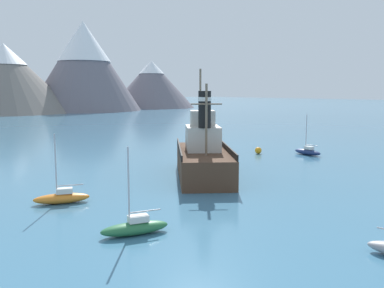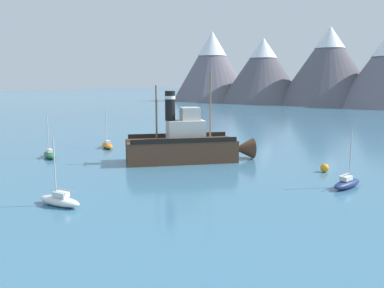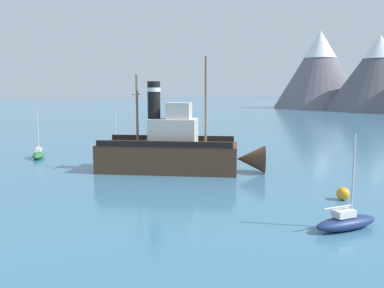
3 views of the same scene
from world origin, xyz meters
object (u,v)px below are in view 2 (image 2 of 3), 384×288
object	(u,v)px
sailboat_orange	(107,145)
mooring_buoy	(325,168)
old_tugboat	(187,145)
sailboat_navy	(347,183)
sailboat_white	(59,200)
sailboat_green	(50,154)

from	to	relation	value
sailboat_orange	mooring_buoy	bearing A→B (deg)	8.90
old_tugboat	sailboat_navy	distance (m)	17.79
sailboat_navy	sailboat_white	size ratio (longest dim) A/B	1.00
old_tugboat	sailboat_white	world-z (taller)	old_tugboat
sailboat_green	sailboat_white	xyz separation A→B (m)	(16.85, -9.69, 0.00)
sailboat_green	sailboat_navy	size ratio (longest dim) A/B	1.00
sailboat_green	mooring_buoy	size ratio (longest dim) A/B	5.88
old_tugboat	sailboat_green	world-z (taller)	old_tugboat
sailboat_orange	sailboat_white	world-z (taller)	same
sailboat_green	mooring_buoy	world-z (taller)	sailboat_green
mooring_buoy	sailboat_navy	bearing A→B (deg)	-51.49
sailboat_orange	sailboat_white	distance (m)	24.99
sailboat_orange	sailboat_white	bearing A→B (deg)	-47.08
sailboat_navy	mooring_buoy	distance (m)	5.95
old_tugboat	sailboat_white	xyz separation A→B (m)	(3.25, -18.24, -1.40)
sailboat_white	sailboat_orange	bearing A→B (deg)	132.92
sailboat_navy	sailboat_orange	world-z (taller)	same
sailboat_navy	sailboat_orange	size ratio (longest dim) A/B	1.00
sailboat_orange	sailboat_green	bearing A→B (deg)	-88.91
old_tugboat	sailboat_navy	bearing A→B (deg)	-0.81
mooring_buoy	sailboat_orange	bearing A→B (deg)	-171.10
sailboat_green	mooring_buoy	distance (m)	30.52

